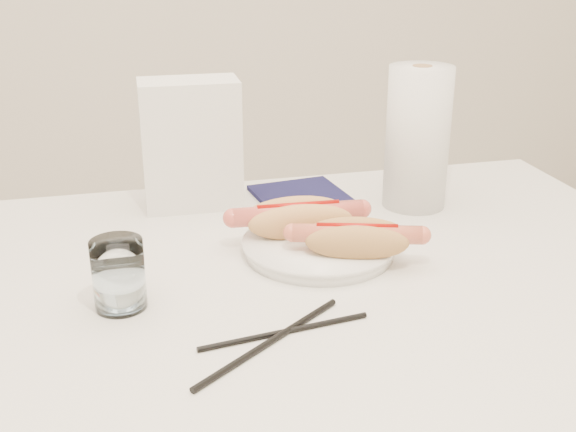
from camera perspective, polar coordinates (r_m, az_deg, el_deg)
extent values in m
cube|color=silver|center=(0.95, -1.44, -6.23)|extent=(1.20, 0.80, 0.04)
cylinder|color=silver|center=(1.59, 15.50, -10.13)|extent=(0.04, 0.04, 0.71)
cylinder|color=white|center=(1.02, 2.47, -2.56)|extent=(0.23, 0.23, 0.02)
ellipsoid|color=tan|center=(1.01, 1.02, -0.49)|extent=(0.15, 0.05, 0.05)
ellipsoid|color=tan|center=(1.04, 0.63, 0.22)|extent=(0.15, 0.05, 0.05)
ellipsoid|color=tan|center=(1.03, 0.81, -0.74)|extent=(0.14, 0.06, 0.03)
cylinder|color=#D5584B|center=(1.03, 0.82, 0.21)|extent=(0.19, 0.04, 0.03)
cylinder|color=#990A05|center=(1.02, 0.82, 0.83)|extent=(0.12, 0.02, 0.01)
ellipsoid|color=#BD8749|center=(0.96, 5.50, -2.13)|extent=(0.14, 0.07, 0.05)
ellipsoid|color=#BD8749|center=(0.99, 5.43, -1.38)|extent=(0.14, 0.07, 0.05)
ellipsoid|color=#BD8749|center=(0.98, 5.45, -2.33)|extent=(0.13, 0.09, 0.03)
cylinder|color=#D4644A|center=(0.97, 5.48, -1.43)|extent=(0.17, 0.07, 0.03)
cylinder|color=#990A05|center=(0.96, 5.50, -0.83)|extent=(0.11, 0.04, 0.01)
cylinder|color=white|center=(0.88, -13.28, -4.53)|extent=(0.06, 0.06, 0.09)
cylinder|color=black|center=(0.81, -1.43, -9.92)|extent=(0.19, 0.15, 0.01)
cylinder|color=black|center=(0.82, -0.24, -9.14)|extent=(0.20, 0.03, 0.01)
cube|color=silver|center=(1.17, -7.70, 5.66)|extent=(0.16, 0.09, 0.21)
cube|color=#111137|center=(1.23, 1.03, 1.62)|extent=(0.16, 0.16, 0.01)
cylinder|color=silver|center=(1.18, 10.23, 6.11)|extent=(0.12, 0.12, 0.23)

